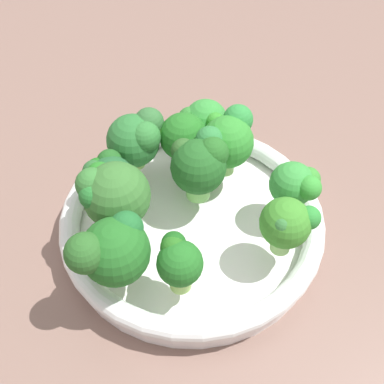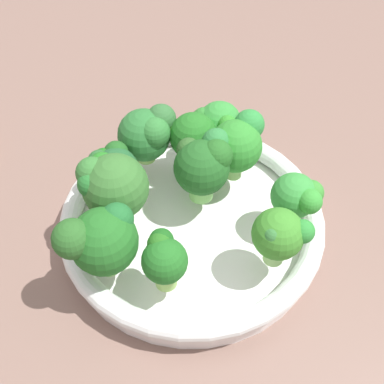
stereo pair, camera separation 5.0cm
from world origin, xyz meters
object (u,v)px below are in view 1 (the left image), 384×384
Objects in this scene: broccoli_floret_1 at (225,140)px; broccoli_floret_2 at (183,138)px; broccoli_floret_4 at (295,185)px; broccoli_floret_9 at (137,138)px; broccoli_floret_3 at (178,261)px; broccoli_floret_10 at (113,195)px; broccoli_floret_0 at (198,165)px; broccoli_floret_5 at (112,250)px; broccoli_floret_7 at (204,122)px; broccoli_floret_8 at (289,222)px; bowl at (192,222)px; broccoli_floret_6 at (109,176)px.

broccoli_floret_2 is (-2.05, 4.31, -0.83)cm from broccoli_floret_1.
broccoli_floret_1 is at bearing -64.57° from broccoli_floret_2.
broccoli_floret_1 is 8.92cm from broccoli_floret_4.
broccoli_floret_2 and broccoli_floret_9 have the same top height.
broccoli_floret_10 is (0.85, 9.37, 1.20)cm from broccoli_floret_3.
broccoli_floret_3 is at bearing -147.87° from broccoli_floret_0.
broccoli_floret_1 is at bearing 4.03° from broccoli_floret_5.
broccoli_floret_7 is at bearing 35.57° from broccoli_floret_0.
broccoli_floret_0 and broccoli_floret_1 have the same top height.
broccoli_floret_1 is 11.97cm from broccoli_floret_8.
broccoli_floret_10 reaches higher than broccoli_floret_1.
broccoli_floret_0 is 8.25cm from broccoli_floret_7.
broccoli_floret_5 is 1.31× the size of broccoli_floret_7.
bowl is 10.57cm from broccoli_floret_3.
broccoli_floret_2 is 4.16cm from broccoli_floret_7.
broccoli_floret_7 is 0.86× the size of broccoli_floret_9.
broccoli_floret_3 is 19.60cm from broccoli_floret_7.
broccoli_floret_0 is 11.46cm from broccoli_floret_3.
broccoli_floret_9 is (1.30, 9.25, 5.91)cm from bowl.
bowl is at bearing 104.41° from broccoli_floret_8.
broccoli_floret_4 is 18.60cm from broccoli_floret_10.
broccoli_floret_4 is at bearing -85.90° from broccoli_floret_1.
broccoli_floret_8 is at bearing -110.91° from broccoli_floret_1.
broccoli_floret_10 is at bearing 139.32° from broccoli_floret_4.
broccoli_floret_8 reaches higher than bowl.
broccoli_floret_0 is at bearing -44.94° from broccoli_floret_6.
bowl is 3.63× the size of broccoli_floret_1.
broccoli_floret_9 reaches higher than bowl.
broccoli_floret_0 reaches higher than broccoli_floret_9.
broccoli_floret_3 and broccoli_floret_4 have the same top height.
broccoli_floret_2 is 15.63cm from broccoli_floret_8.
broccoli_floret_6 is at bearing 111.33° from broccoli_floret_8.
broccoli_floret_5 is at bearing -179.60° from bowl.
broccoli_floret_4 is 0.84× the size of broccoli_floret_9.
bowl is at bearing -152.32° from broccoli_floret_0.
broccoli_floret_1 is at bearing 23.09° from broccoli_floret_3.
broccoli_floret_0 is at bearing 32.13° from broccoli_floret_3.
broccoli_floret_10 reaches higher than broccoli_floret_2.
broccoli_floret_1 is 1.34× the size of broccoli_floret_3.
broccoli_floret_0 is 1.14× the size of broccoli_floret_8.
broccoli_floret_10 is at bearing 166.26° from broccoli_floret_1.
broccoli_floret_4 is 13.62cm from broccoli_floret_7.
broccoli_floret_4 is at bearing -69.96° from broccoli_floret_9.
broccoli_floret_9 reaches higher than broccoli_floret_4.
broccoli_floret_10 is at bearing 159.56° from broccoli_floret_0.
broccoli_floret_2 is at bearing 5.16° from broccoli_floret_10.
broccoli_floret_1 reaches higher than broccoli_floret_9.
broccoli_floret_4 is at bearing 25.75° from broccoli_floret_8.
broccoli_floret_5 reaches higher than broccoli_floret_9.
broccoli_floret_10 is (-13.43, 3.28, 0.17)cm from broccoli_floret_1.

